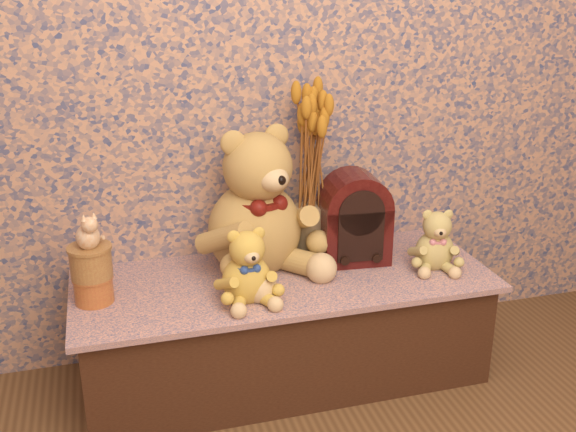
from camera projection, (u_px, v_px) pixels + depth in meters
name	position (u px, v px, depth m)	size (l,w,h in m)	color
display_shelf	(284.00, 326.00, 2.38)	(1.42, 0.57, 0.39)	#384474
teddy_large	(254.00, 194.00, 2.29)	(0.43, 0.51, 0.54)	#A0743E
teddy_medium	(246.00, 261.00, 2.11)	(0.21, 0.25, 0.26)	gold
teddy_small	(436.00, 236.00, 2.35)	(0.18, 0.22, 0.23)	tan
cathedral_radio	(354.00, 217.00, 2.39)	(0.24, 0.17, 0.33)	#380A0A
ceramic_vase	(310.00, 231.00, 2.44)	(0.12, 0.12, 0.19)	tan
dried_stalks	(311.00, 145.00, 2.33)	(0.23, 0.23, 0.45)	#B06C1C
biscuit_tin_lower	(94.00, 289.00, 2.12)	(0.12, 0.12, 0.09)	gold
biscuit_tin_upper	(91.00, 262.00, 2.09)	(0.13, 0.13, 0.10)	tan
cat_figurine	(87.00, 229.00, 2.05)	(0.09, 0.10, 0.12)	silver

